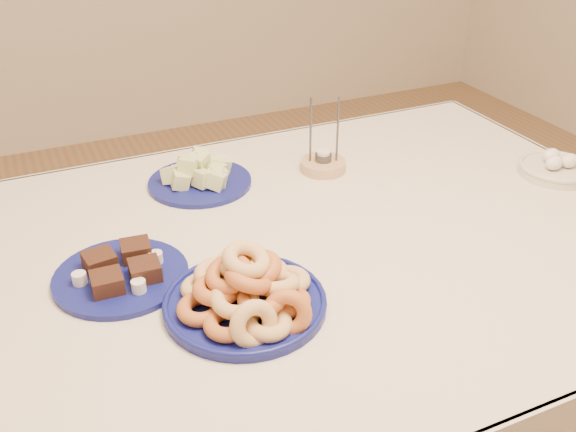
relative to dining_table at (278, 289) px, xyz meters
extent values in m
cylinder|color=brown|center=(0.70, 0.40, -0.28)|extent=(0.06, 0.06, 0.72)
cube|color=beige|center=(0.00, 0.00, 0.10)|extent=(1.70, 1.10, 0.02)
cube|color=beige|center=(0.00, 0.55, -0.03)|extent=(1.70, 0.01, 0.28)
cube|color=beige|center=(0.85, 0.00, -0.03)|extent=(0.01, 1.10, 0.28)
cylinder|color=navy|center=(-0.13, -0.15, 0.11)|extent=(0.31, 0.31, 0.01)
torus|color=navy|center=(-0.13, -0.15, 0.12)|extent=(0.31, 0.31, 0.01)
torus|color=tan|center=(-0.04, -0.15, 0.13)|extent=(0.11, 0.11, 0.03)
torus|color=#9C4D23|center=(-0.08, -0.09, 0.13)|extent=(0.11, 0.11, 0.04)
torus|color=#9C4D23|center=(-0.14, -0.07, 0.13)|extent=(0.10, 0.11, 0.03)
torus|color=tan|center=(-0.19, -0.10, 0.13)|extent=(0.10, 0.11, 0.03)
torus|color=#9C4D23|center=(-0.21, -0.16, 0.13)|extent=(0.11, 0.11, 0.03)
torus|color=#9C4D23|center=(-0.18, -0.22, 0.13)|extent=(0.11, 0.11, 0.03)
torus|color=tan|center=(-0.12, -0.24, 0.13)|extent=(0.11, 0.12, 0.04)
torus|color=#9C4D23|center=(-0.07, -0.20, 0.13)|extent=(0.11, 0.11, 0.04)
torus|color=tan|center=(-0.08, -0.13, 0.16)|extent=(0.12, 0.11, 0.04)
torus|color=#9C4D23|center=(-0.12, -0.11, 0.16)|extent=(0.11, 0.11, 0.03)
torus|color=tan|center=(-0.16, -0.11, 0.16)|extent=(0.10, 0.10, 0.03)
torus|color=#9C4D23|center=(-0.18, -0.15, 0.16)|extent=(0.09, 0.09, 0.03)
torus|color=tan|center=(-0.16, -0.19, 0.16)|extent=(0.10, 0.11, 0.05)
torus|color=#9C4D23|center=(-0.12, -0.21, 0.16)|extent=(0.10, 0.10, 0.03)
torus|color=tan|center=(-0.08, -0.18, 0.16)|extent=(0.10, 0.10, 0.05)
torus|color=#9C4D23|center=(-0.10, -0.16, 0.18)|extent=(0.11, 0.11, 0.04)
torus|color=tan|center=(-0.13, -0.13, 0.18)|extent=(0.10, 0.10, 0.03)
torus|color=#9C4D23|center=(-0.16, -0.15, 0.18)|extent=(0.12, 0.12, 0.05)
torus|color=#9C4D23|center=(-0.13, -0.18, 0.18)|extent=(0.11, 0.10, 0.06)
torus|color=tan|center=(-0.13, -0.16, 0.21)|extent=(0.12, 0.12, 0.05)
torus|color=tan|center=(-0.15, -0.25, 0.15)|extent=(0.09, 0.06, 0.09)
torus|color=#9C4D23|center=(-0.09, -0.24, 0.15)|extent=(0.10, 0.09, 0.09)
cylinder|color=navy|center=(-0.06, 0.33, 0.11)|extent=(0.27, 0.27, 0.01)
cube|color=#BCCC81|center=(-0.10, 0.34, 0.14)|extent=(0.05, 0.05, 0.04)
cube|color=#BCCC81|center=(-0.03, 0.28, 0.14)|extent=(0.06, 0.06, 0.05)
cube|color=#BCCC81|center=(-0.09, 0.32, 0.17)|extent=(0.06, 0.05, 0.05)
cube|color=#BCCC81|center=(-0.07, 0.39, 0.14)|extent=(0.06, 0.05, 0.05)
cube|color=#BCCC81|center=(-0.11, 0.31, 0.14)|extent=(0.05, 0.04, 0.05)
cube|color=#BCCC81|center=(-0.03, 0.27, 0.14)|extent=(0.06, 0.05, 0.05)
cube|color=#BCCC81|center=(-0.02, 0.30, 0.14)|extent=(0.05, 0.05, 0.05)
cube|color=#BCCC81|center=(0.00, 0.35, 0.14)|extent=(0.05, 0.05, 0.05)
cube|color=#BCCC81|center=(-0.05, 0.34, 0.17)|extent=(0.06, 0.06, 0.05)
cube|color=#BCCC81|center=(-0.12, 0.35, 0.14)|extent=(0.05, 0.06, 0.05)
cube|color=#BCCC81|center=(-0.02, 0.35, 0.14)|extent=(0.05, 0.05, 0.04)
cube|color=#BCCC81|center=(-0.06, 0.30, 0.14)|extent=(0.06, 0.05, 0.04)
cube|color=#BCCC81|center=(-0.05, 0.35, 0.17)|extent=(0.05, 0.05, 0.05)
cube|color=#BCCC81|center=(-0.01, 0.35, 0.14)|extent=(0.05, 0.05, 0.05)
cylinder|color=navy|center=(-0.31, 0.02, 0.11)|extent=(0.31, 0.31, 0.01)
cube|color=black|center=(-0.34, -0.02, 0.13)|extent=(0.06, 0.06, 0.03)
cube|color=black|center=(-0.27, -0.01, 0.13)|extent=(0.06, 0.06, 0.03)
cube|color=black|center=(-0.34, 0.05, 0.13)|extent=(0.06, 0.06, 0.03)
cube|color=black|center=(-0.27, 0.06, 0.13)|extent=(0.06, 0.06, 0.03)
cylinder|color=silver|center=(-0.38, 0.02, 0.13)|extent=(0.03, 0.03, 0.02)
cylinder|color=silver|center=(-0.29, -0.05, 0.13)|extent=(0.03, 0.03, 0.02)
cylinder|color=silver|center=(-0.24, 0.03, 0.13)|extent=(0.03, 0.03, 0.02)
cylinder|color=tan|center=(0.25, 0.28, 0.12)|extent=(0.15, 0.15, 0.03)
cylinder|color=#444449|center=(0.25, 0.28, 0.14)|extent=(0.05, 0.05, 0.02)
cylinder|color=silver|center=(0.25, 0.28, 0.15)|extent=(0.04, 0.04, 0.01)
cylinder|color=#444449|center=(0.21, 0.29, 0.21)|extent=(0.01, 0.01, 0.16)
cylinder|color=#444449|center=(0.28, 0.27, 0.21)|extent=(0.01, 0.01, 0.16)
cylinder|color=beige|center=(0.75, 0.02, 0.12)|extent=(0.19, 0.19, 0.02)
torus|color=beige|center=(0.75, 0.02, 0.13)|extent=(0.19, 0.19, 0.01)
ellipsoid|color=white|center=(0.73, 0.01, 0.15)|extent=(0.05, 0.04, 0.04)
ellipsoid|color=white|center=(0.78, 0.00, 0.15)|extent=(0.05, 0.04, 0.04)
ellipsoid|color=white|center=(0.76, 0.04, 0.15)|extent=(0.05, 0.04, 0.04)
camera|label=1|loc=(-0.43, -1.00, 0.81)|focal=40.00mm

